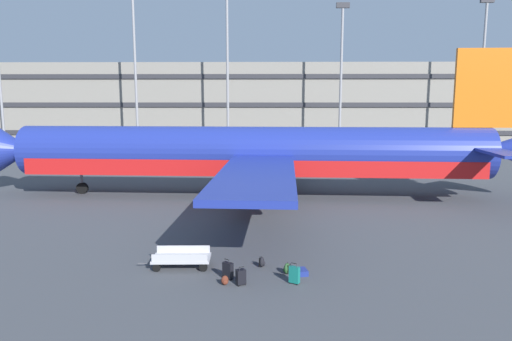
{
  "coord_description": "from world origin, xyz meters",
  "views": [
    {
      "loc": [
        -4.42,
        -35.52,
        7.65
      ],
      "look_at": [
        -4.96,
        -5.67,
        3.0
      ],
      "focal_mm": 32.83,
      "sensor_mm": 36.0,
      "label": 1
    }
  ],
  "objects": [
    {
      "name": "suitcase_orange",
      "position": [
        -3.16,
        -17.01,
        0.39
      ],
      "size": [
        0.48,
        0.39,
        0.92
      ],
      "color": "#147266",
      "rests_on": "ground_plane"
    },
    {
      "name": "terminal_structure",
      "position": [
        0.0,
        46.46,
        6.58
      ],
      "size": [
        139.28,
        15.89,
        13.15
      ],
      "color": "gray",
      "rests_on": "ground_plane"
    },
    {
      "name": "light_mast_left",
      "position": [
        -22.51,
        30.9,
        13.23
      ],
      "size": [
        1.8,
        0.5,
        23.04
      ],
      "color": "gray",
      "rests_on": "ground_plane"
    },
    {
      "name": "backpack_navy",
      "position": [
        -3.43,
        -15.89,
        0.23
      ],
      "size": [
        0.39,
        0.44,
        0.54
      ],
      "color": "#264C26",
      "rests_on": "ground_plane"
    },
    {
      "name": "suitcase_silver",
      "position": [
        -5.37,
        -17.18,
        0.36
      ],
      "size": [
        0.46,
        0.42,
        0.82
      ],
      "color": "black",
      "rests_on": "ground_plane"
    },
    {
      "name": "airliner",
      "position": [
        -5.01,
        0.56,
        3.33
      ],
      "size": [
        42.42,
        34.3,
        11.23
      ],
      "color": "navy",
      "rests_on": "ground_plane"
    },
    {
      "name": "light_mast_center_right",
      "position": [
        6.21,
        30.9,
        11.89
      ],
      "size": [
        1.8,
        0.5,
        20.44
      ],
      "color": "gray",
      "rests_on": "ground_plane"
    },
    {
      "name": "backpack_large",
      "position": [
        -4.51,
        -15.09,
        0.23
      ],
      "size": [
        0.31,
        0.4,
        0.53
      ],
      "color": "black",
      "rests_on": "ground_plane"
    },
    {
      "name": "baggage_cart",
      "position": [
        -8.18,
        -15.17,
        0.43
      ],
      "size": [
        3.32,
        1.38,
        0.82
      ],
      "color": "#B7B7BC",
      "rests_on": "ground_plane"
    },
    {
      "name": "suitcase_upright",
      "position": [
        -5.96,
        -16.54,
        0.39
      ],
      "size": [
        0.5,
        0.45,
        0.89
      ],
      "color": "black",
      "rests_on": "ground_plane"
    },
    {
      "name": "suitcase_purple",
      "position": [
        -2.74,
        -15.95,
        0.12
      ],
      "size": [
        0.51,
        0.72,
        0.23
      ],
      "color": "navy",
      "rests_on": "ground_plane"
    },
    {
      "name": "light_mast_center_left",
      "position": [
        -9.59,
        30.9,
        13.88
      ],
      "size": [
        1.8,
        0.5,
        24.3
      ],
      "color": "gray",
      "rests_on": "ground_plane"
    },
    {
      "name": "light_mast_right",
      "position": [
        25.65,
        30.9,
        12.21
      ],
      "size": [
        1.8,
        0.5,
        21.07
      ],
      "color": "gray",
      "rests_on": "ground_plane"
    },
    {
      "name": "backpack_red",
      "position": [
        -6.03,
        -17.2,
        0.19
      ],
      "size": [
        0.37,
        0.33,
        0.45
      ],
      "color": "#592619",
      "rests_on": "ground_plane"
    },
    {
      "name": "ground_plane",
      "position": [
        0.0,
        0.0,
        0.0
      ],
      "size": [
        600.0,
        600.0,
        0.0
      ],
      "primitive_type": "plane",
      "color": "#424449"
    }
  ]
}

